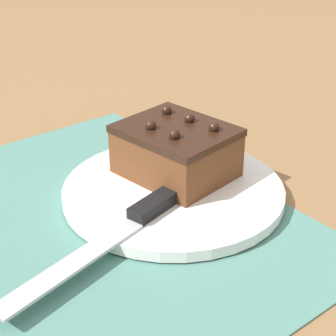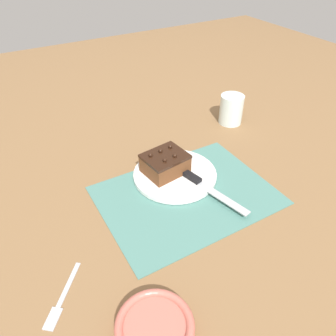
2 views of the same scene
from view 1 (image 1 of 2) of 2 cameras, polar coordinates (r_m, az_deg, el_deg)
name	(u,v)px [view 1 (image 1 of 2)]	position (r m, az deg, el deg)	size (l,w,h in m)	color
ground_plane	(102,220)	(0.59, -6.71, -5.29)	(3.00, 3.00, 0.00)	olive
placemat_woven	(102,219)	(0.59, -6.73, -5.12)	(0.46, 0.34, 0.00)	slate
cake_plate	(173,191)	(0.61, 0.54, -2.33)	(0.24, 0.24, 0.01)	white
chocolate_cake	(176,150)	(0.62, 0.83, 1.81)	(0.13, 0.11, 0.07)	brown
serving_knife	(133,221)	(0.54, -3.59, -5.36)	(0.08, 0.24, 0.01)	black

